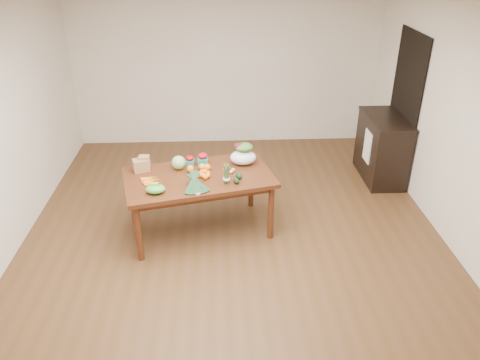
{
  "coord_description": "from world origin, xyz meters",
  "views": [
    {
      "loc": [
        -0.15,
        -4.6,
        3.25
      ],
      "look_at": [
        0.08,
        0.0,
        0.8
      ],
      "focal_mm": 35.0,
      "sensor_mm": 36.0,
      "label": 1
    }
  ],
  "objects_px": {
    "cabbage": "(179,163)",
    "salad_bag": "(243,155)",
    "cabinet": "(382,148)",
    "mandarin_cluster": "(205,173)",
    "kale_bunch": "(196,184)",
    "asparagus_bundle": "(226,174)",
    "paper_bag": "(141,164)",
    "dining_table": "(200,203)"
  },
  "relations": [
    {
      "from": "dining_table",
      "to": "salad_bag",
      "type": "xyz_separation_m",
      "value": [
        0.53,
        0.29,
        0.5
      ]
    },
    {
      "from": "cabinet",
      "to": "paper_bag",
      "type": "height_order",
      "value": "cabinet"
    },
    {
      "from": "asparagus_bundle",
      "to": "cabinet",
      "type": "bearing_deg",
      "value": 19.69
    },
    {
      "from": "paper_bag",
      "to": "asparagus_bundle",
      "type": "bearing_deg",
      "value": -20.74
    },
    {
      "from": "mandarin_cluster",
      "to": "asparagus_bundle",
      "type": "distance_m",
      "value": 0.32
    },
    {
      "from": "dining_table",
      "to": "cabinet",
      "type": "relative_size",
      "value": 1.65
    },
    {
      "from": "cabbage",
      "to": "mandarin_cluster",
      "type": "bearing_deg",
      "value": -34.46
    },
    {
      "from": "paper_bag",
      "to": "asparagus_bundle",
      "type": "distance_m",
      "value": 1.06
    },
    {
      "from": "cabinet",
      "to": "salad_bag",
      "type": "relative_size",
      "value": 3.24
    },
    {
      "from": "kale_bunch",
      "to": "cabinet",
      "type": "bearing_deg",
      "value": 18.49
    },
    {
      "from": "cabinet",
      "to": "salad_bag",
      "type": "bearing_deg",
      "value": -154.38
    },
    {
      "from": "cabbage",
      "to": "mandarin_cluster",
      "type": "xyz_separation_m",
      "value": [
        0.31,
        -0.21,
        -0.03
      ]
    },
    {
      "from": "cabinet",
      "to": "kale_bunch",
      "type": "relative_size",
      "value": 2.55
    },
    {
      "from": "dining_table",
      "to": "paper_bag",
      "type": "bearing_deg",
      "value": 153.02
    },
    {
      "from": "cabinet",
      "to": "mandarin_cluster",
      "type": "distance_m",
      "value": 2.88
    },
    {
      "from": "paper_bag",
      "to": "mandarin_cluster",
      "type": "relative_size",
      "value": 1.37
    },
    {
      "from": "cabbage",
      "to": "mandarin_cluster",
      "type": "relative_size",
      "value": 0.92
    },
    {
      "from": "cabinet",
      "to": "kale_bunch",
      "type": "distance_m",
      "value": 3.12
    },
    {
      "from": "cabinet",
      "to": "paper_bag",
      "type": "distance_m",
      "value": 3.5
    },
    {
      "from": "cabbage",
      "to": "kale_bunch",
      "type": "relative_size",
      "value": 0.41
    },
    {
      "from": "cabbage",
      "to": "salad_bag",
      "type": "xyz_separation_m",
      "value": [
        0.77,
        0.1,
        0.04
      ]
    },
    {
      "from": "paper_bag",
      "to": "cabbage",
      "type": "bearing_deg",
      "value": 3.38
    },
    {
      "from": "paper_bag",
      "to": "salad_bag",
      "type": "bearing_deg",
      "value": 5.81
    },
    {
      "from": "asparagus_bundle",
      "to": "salad_bag",
      "type": "relative_size",
      "value": 0.79
    },
    {
      "from": "salad_bag",
      "to": "cabinet",
      "type": "bearing_deg",
      "value": 25.62
    },
    {
      "from": "dining_table",
      "to": "asparagus_bundle",
      "type": "xyz_separation_m",
      "value": [
        0.32,
        -0.21,
        0.5
      ]
    },
    {
      "from": "kale_bunch",
      "to": "salad_bag",
      "type": "bearing_deg",
      "value": 36.02
    },
    {
      "from": "mandarin_cluster",
      "to": "salad_bag",
      "type": "height_order",
      "value": "salad_bag"
    },
    {
      "from": "cabbage",
      "to": "asparagus_bundle",
      "type": "distance_m",
      "value": 0.69
    },
    {
      "from": "cabbage",
      "to": "kale_bunch",
      "type": "height_order",
      "value": "cabbage"
    },
    {
      "from": "cabbage",
      "to": "asparagus_bundle",
      "type": "bearing_deg",
      "value": -35.89
    },
    {
      "from": "cabbage",
      "to": "cabinet",
      "type": "bearing_deg",
      "value": 21.01
    },
    {
      "from": "dining_table",
      "to": "mandarin_cluster",
      "type": "relative_size",
      "value": 9.38
    },
    {
      "from": "dining_table",
      "to": "mandarin_cluster",
      "type": "distance_m",
      "value": 0.43
    },
    {
      "from": "cabinet",
      "to": "cabbage",
      "type": "height_order",
      "value": "cabinet"
    },
    {
      "from": "paper_bag",
      "to": "kale_bunch",
      "type": "height_order",
      "value": "paper_bag"
    },
    {
      "from": "mandarin_cluster",
      "to": "kale_bunch",
      "type": "bearing_deg",
      "value": -104.77
    },
    {
      "from": "dining_table",
      "to": "kale_bunch",
      "type": "distance_m",
      "value": 0.58
    },
    {
      "from": "kale_bunch",
      "to": "asparagus_bundle",
      "type": "distance_m",
      "value": 0.36
    },
    {
      "from": "cabinet",
      "to": "kale_bunch",
      "type": "bearing_deg",
      "value": -148.08
    },
    {
      "from": "kale_bunch",
      "to": "asparagus_bundle",
      "type": "xyz_separation_m",
      "value": [
        0.33,
        0.14,
        0.05
      ]
    },
    {
      "from": "salad_bag",
      "to": "asparagus_bundle",
      "type": "bearing_deg",
      "value": -113.17
    }
  ]
}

